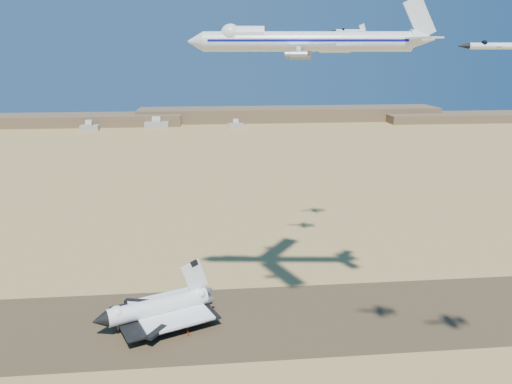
{
  "coord_description": "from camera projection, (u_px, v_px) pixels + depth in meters",
  "views": [
    {
      "loc": [
        2.42,
        -158.42,
        91.94
      ],
      "look_at": [
        19.14,
        8.0,
        45.27
      ],
      "focal_mm": 35.0,
      "sensor_mm": 36.0,
      "label": 1
    }
  ],
  "objects": [
    {
      "name": "runway",
      "position": [
        204.0,
        323.0,
        176.3
      ],
      "size": [
        600.0,
        50.0,
        0.06
      ],
      "primitive_type": "cube",
      "color": "brown",
      "rests_on": "ground"
    },
    {
      "name": "chase_jet_a",
      "position": [
        497.0,
        46.0,
        103.65
      ],
      "size": [
        14.74,
        8.25,
        3.69
      ],
      "rotation": [
        0.0,
        0.0,
        -0.17
      ],
      "color": "white"
    },
    {
      "name": "crew_b",
      "position": [
        187.0,
        331.0,
        169.54
      ],
      "size": [
        0.67,
        0.92,
        1.71
      ],
      "primitive_type": "imported",
      "rotation": [
        0.0,
        0.0,
        1.82
      ],
      "color": "#E7400D",
      "rests_on": "runway"
    },
    {
      "name": "hangars",
      "position": [
        153.0,
        125.0,
        627.37
      ],
      "size": [
        200.5,
        29.5,
        30.0
      ],
      "color": "#AAA497",
      "rests_on": "ground"
    },
    {
      "name": "ground",
      "position": [
        205.0,
        323.0,
        176.31
      ],
      "size": [
        1200.0,
        1200.0,
        0.0
      ],
      "primitive_type": "plane",
      "color": "tan",
      "rests_on": "ground"
    },
    {
      "name": "chase_jet_c",
      "position": [
        334.0,
        51.0,
        196.23
      ],
      "size": [
        15.51,
        8.67,
        3.89
      ],
      "rotation": [
        0.0,
        0.0,
        -0.16
      ],
      "color": "white"
    },
    {
      "name": "chase_jet_d",
      "position": [
        349.0,
        31.0,
        215.04
      ],
      "size": [
        15.9,
        8.44,
        3.96
      ],
      "rotation": [
        0.0,
        0.0,
        0.03
      ],
      "color": "white"
    },
    {
      "name": "ridgeline",
      "position": [
        252.0,
        117.0,
        685.9
      ],
      "size": [
        960.0,
        90.0,
        18.0
      ],
      "color": "brown",
      "rests_on": "ground"
    },
    {
      "name": "crew_c",
      "position": [
        188.0,
        334.0,
        167.55
      ],
      "size": [
        1.11,
        0.89,
        1.69
      ],
      "primitive_type": "imported",
      "rotation": [
        0.0,
        0.0,
        2.69
      ],
      "color": "#E7400D",
      "rests_on": "runway"
    },
    {
      "name": "crew_a",
      "position": [
        177.0,
        327.0,
        171.35
      ],
      "size": [
        0.68,
        0.81,
        1.89
      ],
      "primitive_type": "imported",
      "rotation": [
        0.0,
        0.0,
        1.97
      ],
      "color": "#E7400D",
      "rests_on": "runway"
    },
    {
      "name": "shuttle",
      "position": [
        158.0,
        309.0,
        174.4
      ],
      "size": [
        43.6,
        36.62,
        21.21
      ],
      "rotation": [
        0.0,
        0.0,
        0.4
      ],
      "color": "white",
      "rests_on": "runway"
    },
    {
      "name": "carrier_747",
      "position": [
        300.0,
        41.0,
        148.27
      ],
      "size": [
        73.85,
        56.76,
        18.35
      ],
      "rotation": [
        0.0,
        0.0,
        -0.11
      ],
      "color": "white"
    }
  ]
}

